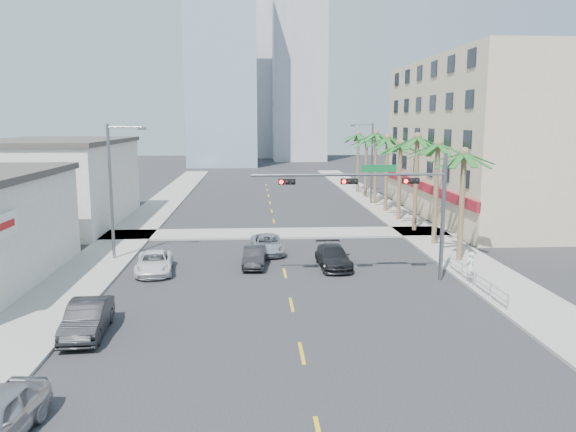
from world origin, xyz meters
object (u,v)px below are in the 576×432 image
Objects in this scene: traffic_signal_mast at (389,195)px; car_parked_far at (154,263)px; pedestrian at (470,267)px; car_parked_mid at (87,319)px; car_lane_right at (333,257)px; car_lane_left at (254,257)px; car_lane_center at (267,244)px.

traffic_signal_mast is 2.42× the size of car_parked_far.
car_parked_mid is at bearing -13.03° from pedestrian.
car_parked_far is 11.14m from car_lane_right.
car_parked_far is at bearing -166.19° from car_lane_left.
car_parked_far is 0.99× the size of car_lane_center.
pedestrian reaches higher than car_lane_left.
car_lane_right is at bearing -49.08° from car_lane_center.
traffic_signal_mast reaches higher than car_parked_mid.
car_parked_far is 18.66m from pedestrian.
car_parked_mid is 10.14m from car_parked_far.
car_parked_mid is at bearing -119.42° from car_lane_left.
car_parked_far is at bearing -149.55° from car_lane_center.
car_parked_mid is 20.40m from pedestrian.
pedestrian reaches higher than car_parked_far.
traffic_signal_mast is 9.59m from car_lane_left.
car_parked_mid reaches higher than car_parked_far.
car_lane_left is 13.10m from pedestrian.
car_lane_left is at bearing -107.88° from car_lane_center.
car_lane_center is at bearing -68.31° from pedestrian.
car_lane_center is (7.04, 4.77, 0.01)m from car_parked_far.
car_lane_right is (11.12, 0.64, 0.04)m from car_parked_far.
traffic_signal_mast is at bearing -22.62° from car_lane_left.
car_parked_far reaches higher than car_lane_left.
car_lane_left is (7.26, 11.17, -0.10)m from car_parked_mid.
car_parked_far is at bearing -178.75° from car_lane_right.
pedestrian is at bearing -18.32° from car_lane_left.
car_lane_center is (0.93, 3.67, 0.01)m from car_lane_left.
car_parked_mid is 16.28m from car_lane_right.
car_lane_right reaches higher than car_lane_center.
traffic_signal_mast is at bearing -53.49° from car_lane_right.
car_lane_center is at bearing 57.52° from car_parked_mid.
car_lane_right is at bearing 128.56° from traffic_signal_mast.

